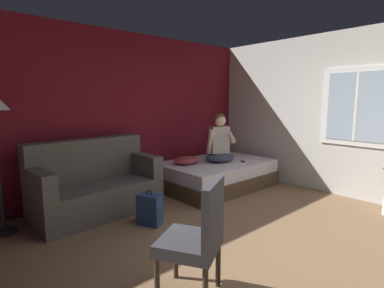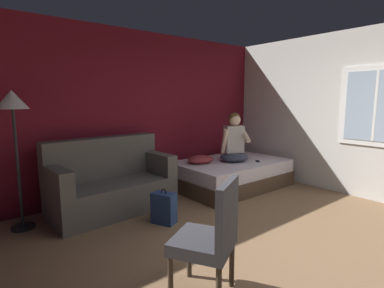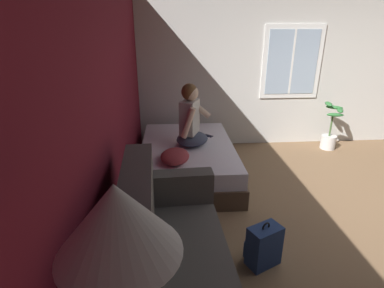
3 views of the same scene
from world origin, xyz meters
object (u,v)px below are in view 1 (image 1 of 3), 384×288
throw_pillow (186,160)px  cell_phone (243,162)px  person_seated (220,142)px  backpack (150,210)px  bed (216,174)px  couch (95,186)px  side_chair (197,235)px

throw_pillow → cell_phone: size_ratio=3.33×
person_seated → throw_pillow: (-0.58, 0.24, -0.29)m
person_seated → backpack: bearing=-163.8°
bed → couch: (-2.20, 0.27, 0.16)m
side_chair → backpack: 1.59m
person_seated → side_chair: bearing=-140.1°
person_seated → cell_phone: (0.31, -0.29, -0.35)m
backpack → throw_pillow: bearing=31.3°
couch → person_seated: bearing=-8.2°
couch → bed: bearing=-6.9°
bed → couch: bearing=173.1°
side_chair → couch: bearing=85.6°
couch → person_seated: person_seated is taller
backpack → cell_phone: (2.18, 0.25, 0.29)m
bed → couch: couch is taller
cell_phone → couch: bearing=31.0°
couch → person_seated: (2.21, -0.32, 0.44)m
person_seated → backpack: size_ratio=1.91×
cell_phone → throw_pillow: bearing=13.8°
couch → person_seated: 2.28m
side_chair → person_seated: person_seated is taller
person_seated → cell_phone: person_seated is taller
couch → cell_phone: (2.52, -0.61, 0.09)m
side_chair → throw_pillow: bearing=51.1°
cell_phone → side_chair: bearing=76.9°
couch → cell_phone: bearing=-13.6°
bed → person_seated: 0.60m
couch → side_chair: size_ratio=1.78×
bed → cell_phone: bearing=-46.2°
side_chair → cell_phone: side_chair is taller
bed → person_seated: size_ratio=2.32×
couch → backpack: (0.35, -0.86, -0.20)m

